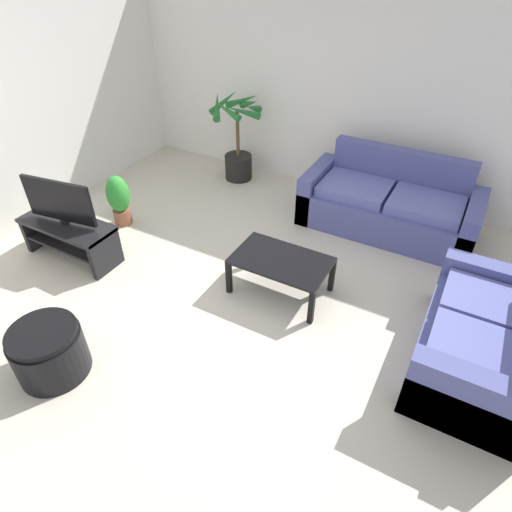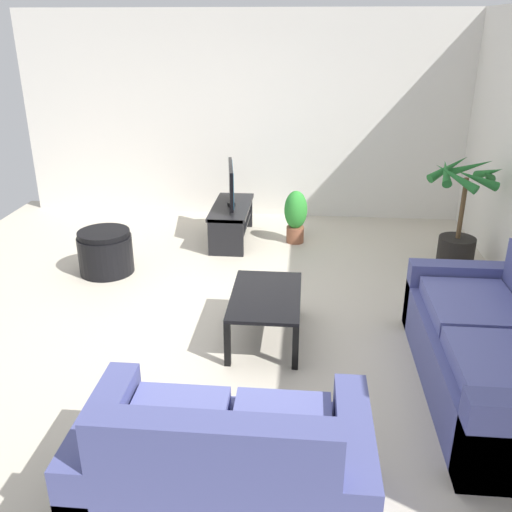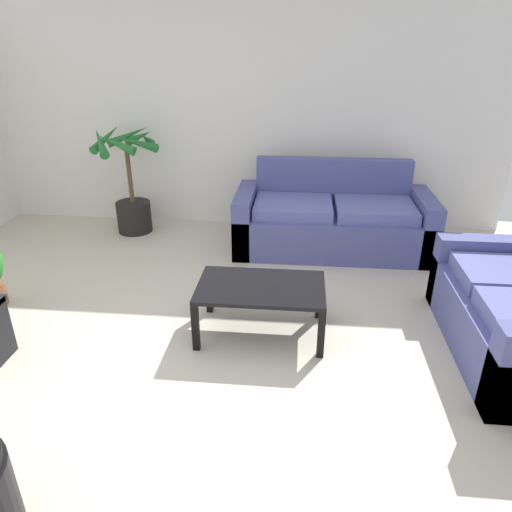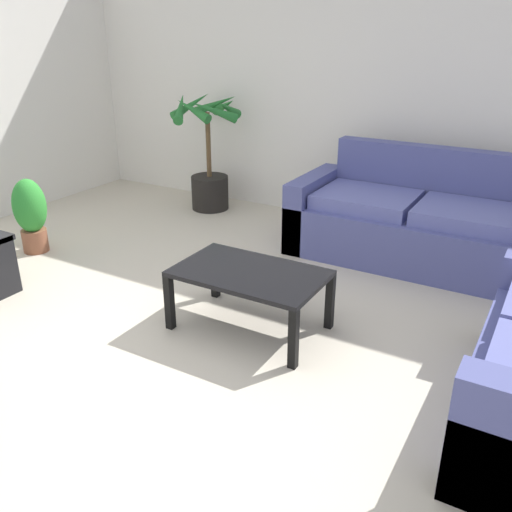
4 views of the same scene
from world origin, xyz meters
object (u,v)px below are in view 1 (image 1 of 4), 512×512
Objects in this scene: couch_main at (389,206)px; potted_plant_small at (119,199)px; couch_loveseat at (484,343)px; tv at (59,201)px; coffee_table at (281,264)px; tv_stand at (69,234)px; ottoman at (49,351)px; potted_palm at (238,145)px.

potted_plant_small is at bearing -152.73° from couch_main.
tv reaches higher than couch_loveseat.
potted_plant_small is (-2.31, 0.19, -0.00)m from coffee_table.
couch_main is 1.81m from coffee_table.
tv_stand is 1.64m from ottoman.
tv_stand is 1.33× the size of tv.
couch_main is at bearing 70.10° from coffee_table.
ottoman is (1.09, -1.23, -0.48)m from tv.
couch_main is 1.67× the size of potted_palm.
potted_plant_small is 1.13× the size of ottoman.
ottoman is at bearing -117.50° from couch_main.
couch_loveseat is at bearing 7.05° from tv.
couch_main is 3.97m from ottoman.
potted_plant_small is at bearing -109.81° from potted_palm.
potted_palm reaches higher than potted_plant_small.
potted_palm is (-3.56, 2.04, 0.22)m from couch_loveseat.
potted_palm is 1.89m from potted_plant_small.
potted_palm is at bearing 96.83° from ottoman.
couch_loveseat is at bearing -54.46° from couch_main.
potted_palm is at bearing 75.97° from tv_stand.
tv is (-0.00, 0.00, 0.42)m from tv_stand.
potted_plant_small is at bearing 176.36° from couch_loveseat.
couch_loveseat is 4.25m from tv.
potted_palm reaches higher than couch_main.
couch_main is at bearing 125.54° from couch_loveseat.
ottoman is (-3.10, -1.75, -0.06)m from couch_loveseat.
couch_main is 3.74m from tv.
tv is 1.43× the size of ottoman.
coffee_table is at bearing 14.47° from tv_stand.
tv_stand is (-4.20, -0.52, -0.00)m from couch_loveseat.
potted_plant_small is 2.29m from ottoman.
ottoman reaches higher than tv_stand.
potted_palm is (-1.67, 1.97, 0.16)m from coffee_table.
tv reaches higher than ottoman.
ottoman is at bearing -61.53° from potted_plant_small.
tv is 0.87× the size of coffee_table.
tv_stand is at bearing -172.91° from couch_loveseat.
tv is at bearing -141.92° from couch_main.
ottoman is at bearing -83.17° from potted_palm.
couch_loveseat is 4.11m from potted_palm.
ottoman is (0.45, -3.79, -0.28)m from potted_palm.
potted_plant_small is (-2.93, -1.51, 0.05)m from couch_main.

